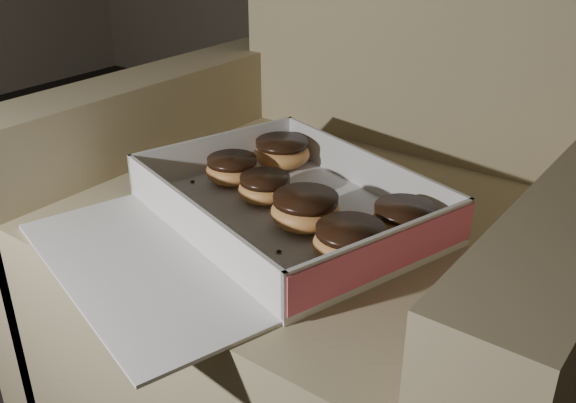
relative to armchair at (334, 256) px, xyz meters
The scene contains 13 objects.
armchair is the anchor object (origin of this frame).
bakery_box 0.21m from the armchair, 94.42° to the right, with size 0.53×0.58×0.07m.
donut_a 0.24m from the armchair, 26.54° to the right, with size 0.09×0.09×0.04m.
donut_b 0.19m from the armchair, behind, with size 0.09×0.09×0.05m.
donut_c 0.22m from the armchair, 147.79° to the right, with size 0.08×0.08×0.04m.
donut_d 0.21m from the armchair, 74.17° to the right, with size 0.10×0.10×0.05m.
donut_e 0.19m from the armchair, 117.29° to the right, with size 0.08×0.08×0.04m.
donut_f 0.27m from the armchair, 52.60° to the right, with size 0.09×0.09×0.05m.
crumb_a 0.27m from the armchair, 96.66° to the right, with size 0.01×0.01×0.00m, color black.
crumb_b 0.26m from the armchair, 107.62° to the right, with size 0.01×0.01×0.00m, color black.
crumb_c 0.26m from the armchair, 76.13° to the right, with size 0.01×0.01×0.00m, color black.
crumb_d 0.32m from the armchair, 78.65° to the right, with size 0.01×0.01×0.00m, color black.
crumb_e 0.26m from the armchair, 145.87° to the right, with size 0.01×0.01×0.00m, color black.
Camera 1 is at (0.71, 0.15, 0.84)m, focal length 40.00 mm.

